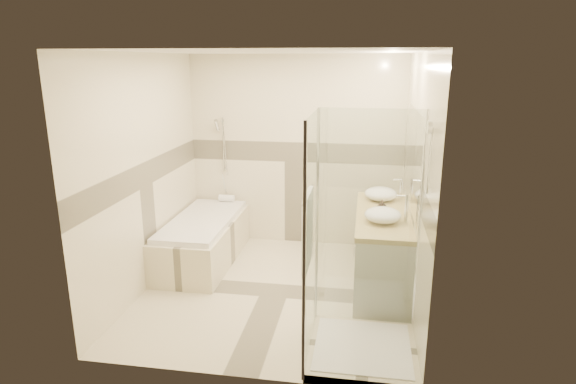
# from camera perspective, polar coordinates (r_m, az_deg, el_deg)

# --- Properties ---
(room) EXTENTS (2.82, 3.02, 2.52)m
(room) POSITION_cam_1_polar(r_m,az_deg,el_deg) (4.91, -0.96, 1.64)
(room) COLOR beige
(room) RESTS_ON ground
(bathtub) EXTENTS (0.75, 1.70, 0.56)m
(bathtub) POSITION_cam_1_polar(r_m,az_deg,el_deg) (6.05, -10.01, -5.34)
(bathtub) COLOR beige
(bathtub) RESTS_ON ground
(vanity) EXTENTS (0.58, 1.62, 0.85)m
(vanity) POSITION_cam_1_polar(r_m,az_deg,el_deg) (5.37, 11.02, -6.75)
(vanity) COLOR silver
(vanity) RESTS_ON ground
(shower_enclosure) EXTENTS (0.96, 0.93, 2.04)m
(shower_enclosure) POSITION_cam_1_polar(r_m,az_deg,el_deg) (4.18, 7.43, -12.11)
(shower_enclosure) COLOR beige
(shower_enclosure) RESTS_ON ground
(vessel_sink_near) EXTENTS (0.37, 0.37, 0.15)m
(vessel_sink_near) POSITION_cam_1_polar(r_m,az_deg,el_deg) (5.68, 10.95, -0.21)
(vessel_sink_near) COLOR white
(vessel_sink_near) RESTS_ON vanity
(vessel_sink_far) EXTENTS (0.37, 0.37, 0.15)m
(vessel_sink_far) POSITION_cam_1_polar(r_m,az_deg,el_deg) (4.92, 11.17, -2.69)
(vessel_sink_far) COLOR white
(vessel_sink_far) RESTS_ON vanity
(faucet_near) EXTENTS (0.11, 0.03, 0.27)m
(faucet_near) POSITION_cam_1_polar(r_m,az_deg,el_deg) (5.67, 13.17, 0.47)
(faucet_near) COLOR silver
(faucet_near) RESTS_ON vanity
(faucet_far) EXTENTS (0.12, 0.03, 0.30)m
(faucet_far) POSITION_cam_1_polar(r_m,az_deg,el_deg) (4.90, 13.74, -1.69)
(faucet_far) COLOR silver
(faucet_far) RESTS_ON vanity
(amenity_bottle_a) EXTENTS (0.09, 0.09, 0.16)m
(amenity_bottle_a) POSITION_cam_1_polar(r_m,az_deg,el_deg) (5.12, 11.11, -1.87)
(amenity_bottle_a) COLOR black
(amenity_bottle_a) RESTS_ON vanity
(amenity_bottle_b) EXTENTS (0.12, 0.12, 0.14)m
(amenity_bottle_b) POSITION_cam_1_polar(r_m,az_deg,el_deg) (5.23, 11.07, -1.64)
(amenity_bottle_b) COLOR black
(amenity_bottle_b) RESTS_ON vanity
(folded_towels) EXTENTS (0.14, 0.23, 0.07)m
(folded_towels) POSITION_cam_1_polar(r_m,az_deg,el_deg) (5.86, 10.89, -0.12)
(folded_towels) COLOR white
(folded_towels) RESTS_ON vanity
(rolled_towel) EXTENTS (0.21, 0.09, 0.09)m
(rolled_towel) POSITION_cam_1_polar(r_m,az_deg,el_deg) (6.60, -7.28, -0.73)
(rolled_towel) COLOR white
(rolled_towel) RESTS_ON bathtub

